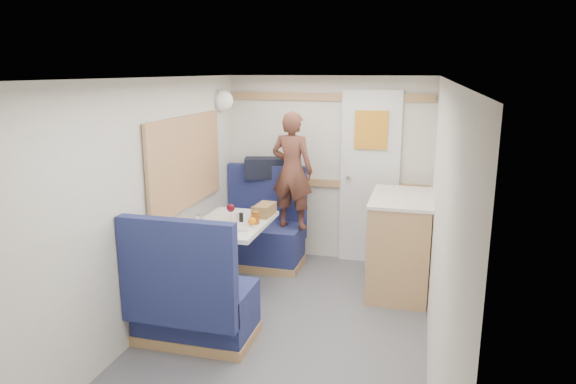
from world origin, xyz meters
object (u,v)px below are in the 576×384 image
(orange_fruit, at_px, (252,221))
(tumbler_left, at_px, (200,221))
(bench_far, at_px, (262,237))
(bread_loaf, at_px, (265,210))
(bench_near, at_px, (193,306))
(galley_counter, at_px, (399,243))
(duffel_bag, at_px, (266,168))
(tumbler_right, at_px, (254,212))
(person, at_px, (292,171))
(dome_light, at_px, (224,100))
(wine_glass, at_px, (231,209))
(cheese_block, at_px, (228,225))
(beer_glass, at_px, (255,218))
(tray, at_px, (237,224))
(dinette_table, at_px, (232,238))
(salt_grinder, at_px, (237,217))
(pepper_grinder, at_px, (241,218))

(orange_fruit, height_order, tumbler_left, tumbler_left)
(bench_far, xyz_separation_m, bread_loaf, (0.22, -0.59, 0.48))
(bench_near, height_order, galley_counter, bench_near)
(bench_far, relative_size, bread_loaf, 3.94)
(duffel_bag, relative_size, tumbler_right, 4.56)
(person, relative_size, duffel_bag, 2.62)
(bench_far, bearing_deg, dome_light, -177.88)
(duffel_bag, bearing_deg, dome_light, -158.57)
(galley_counter, relative_size, duffel_bag, 2.00)
(tumbler_right, bearing_deg, galley_counter, 14.48)
(wine_glass, bearing_deg, tumbler_left, -138.20)
(cheese_block, bearing_deg, bench_near, -94.44)
(cheese_block, bearing_deg, tumbler_right, 78.08)
(galley_counter, bearing_deg, beer_glass, -155.99)
(bench_far, relative_size, tray, 2.78)
(galley_counter, distance_m, wine_glass, 1.62)
(tray, xyz_separation_m, wine_glass, (-0.09, 0.08, 0.11))
(cheese_block, relative_size, bread_loaf, 0.40)
(dome_light, distance_m, person, 1.01)
(tray, xyz_separation_m, beer_glass, (0.15, 0.08, 0.05))
(bench_near, relative_size, tumbler_right, 10.40)
(dinette_table, height_order, tray, tray)
(galley_counter, bearing_deg, salt_grinder, -158.73)
(tumbler_right, bearing_deg, duffel_bag, 100.13)
(dome_light, bearing_deg, tumbler_right, -50.41)
(dome_light, bearing_deg, person, -1.84)
(bench_near, distance_m, wine_glass, 1.02)
(person, bearing_deg, dinette_table, 75.18)
(cheese_block, height_order, beer_glass, beer_glass)
(bench_far, distance_m, cheese_block, 1.19)
(bench_near, bearing_deg, duffel_bag, 90.63)
(orange_fruit, distance_m, wine_glass, 0.26)
(dome_light, bearing_deg, bench_far, 2.12)
(dinette_table, xyz_separation_m, bench_near, (-0.00, -0.86, -0.27))
(bench_near, bearing_deg, tumbler_right, 82.49)
(cheese_block, bearing_deg, beer_glass, 51.96)
(dinette_table, height_order, bench_near, bench_near)
(beer_glass, height_order, bread_loaf, same)
(duffel_bag, relative_size, pepper_grinder, 4.52)
(person, bearing_deg, tumbler_right, 79.56)
(dinette_table, xyz_separation_m, tumbler_left, (-0.23, -0.20, 0.20))
(bench_far, distance_m, beer_glass, 1.02)
(bench_far, distance_m, tray, 1.05)
(duffel_bag, relative_size, wine_glass, 2.74)
(salt_grinder, distance_m, bread_loaf, 0.32)
(tray, bearing_deg, galley_counter, 24.61)
(person, bearing_deg, salt_grinder, 78.29)
(beer_glass, bearing_deg, salt_grinder, 179.34)
(wine_glass, bearing_deg, tumbler_right, 54.53)
(cheese_block, xyz_separation_m, tumbler_right, (0.09, 0.44, 0.01))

